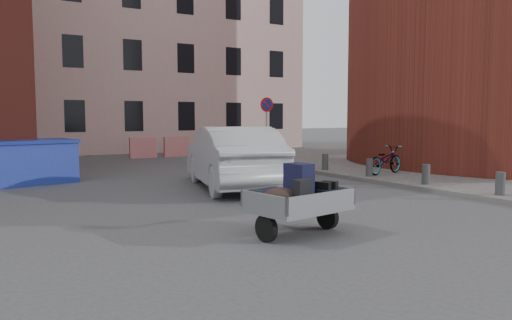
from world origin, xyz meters
TOP-DOWN VIEW (x-y plane):
  - ground at (0.00, 0.00)m, footprint 120.00×120.00m
  - sidewalk at (10.00, 4.00)m, footprint 9.00×24.00m
  - building_pink at (6.00, 22.00)m, footprint 16.00×8.00m
  - no_parking_sign at (6.00, 9.48)m, footprint 0.60×0.09m
  - bollards at (6.00, 3.40)m, footprint 0.22×9.02m
  - barriers at (4.20, 15.00)m, footprint 4.70×0.18m
  - trailer at (-0.17, -1.42)m, footprint 1.76×1.91m
  - dumpster at (-3.54, 7.89)m, footprint 3.33×2.13m
  - silver_car at (1.47, 4.01)m, footprint 3.06×5.48m
  - bicycle at (6.85, 3.57)m, footprint 1.83×0.97m

SIDE VIEW (x-z plane):
  - ground at x=0.00m, z-range 0.00..0.00m
  - sidewalk at x=10.00m, z-range 0.00..0.12m
  - bollards at x=6.00m, z-range 0.12..0.67m
  - barriers at x=4.20m, z-range 0.00..1.00m
  - bicycle at x=6.85m, z-range 0.12..1.03m
  - trailer at x=-0.17m, z-range 0.01..1.21m
  - dumpster at x=-3.54m, z-range 0.00..1.30m
  - silver_car at x=1.47m, z-range 0.00..1.71m
  - no_parking_sign at x=6.00m, z-range 0.69..3.34m
  - building_pink at x=6.00m, z-range 0.00..14.00m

